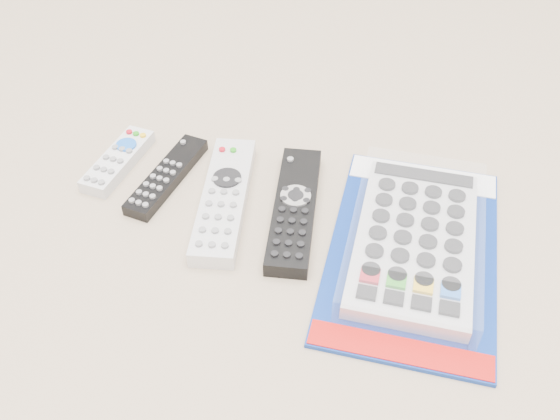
% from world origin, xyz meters
% --- Properties ---
extents(remote_small_grey, '(0.06, 0.14, 0.02)m').
position_xyz_m(remote_small_grey, '(-0.20, 0.07, 0.01)').
color(remote_small_grey, silver).
rests_on(remote_small_grey, ground).
extents(remote_slim_black, '(0.07, 0.17, 0.02)m').
position_xyz_m(remote_slim_black, '(-0.13, 0.05, 0.01)').
color(remote_slim_black, black).
rests_on(remote_slim_black, ground).
extents(remote_silver_dvd, '(0.08, 0.23, 0.03)m').
position_xyz_m(remote_silver_dvd, '(-0.04, 0.02, 0.01)').
color(remote_silver_dvd, silver).
rests_on(remote_silver_dvd, ground).
extents(remote_large_black, '(0.07, 0.22, 0.02)m').
position_xyz_m(remote_large_black, '(0.06, 0.03, 0.01)').
color(remote_large_black, black).
rests_on(remote_large_black, ground).
extents(jumbo_remote_packaged, '(0.21, 0.33, 0.04)m').
position_xyz_m(jumbo_remote_packaged, '(0.21, -0.00, 0.02)').
color(jumbo_remote_packaged, navy).
rests_on(jumbo_remote_packaged, ground).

